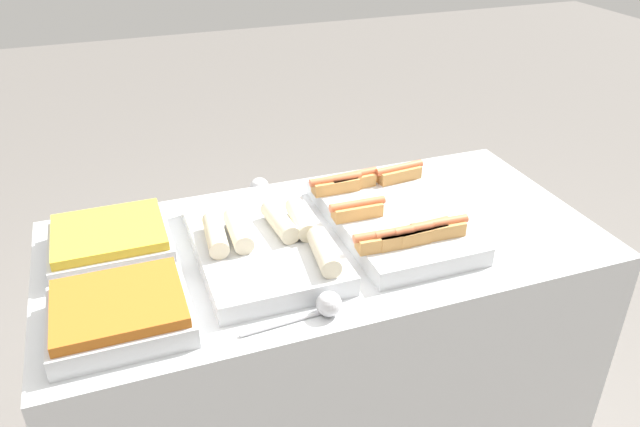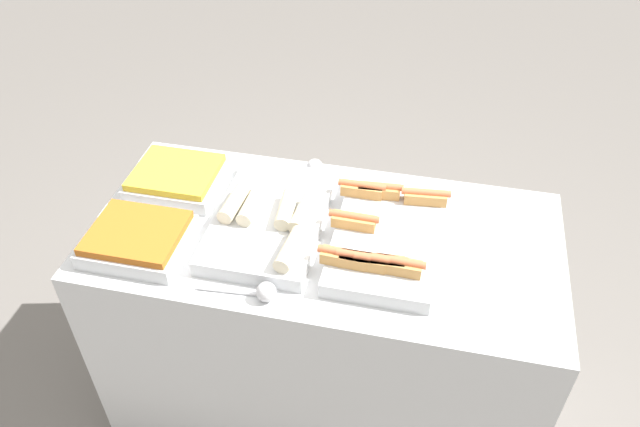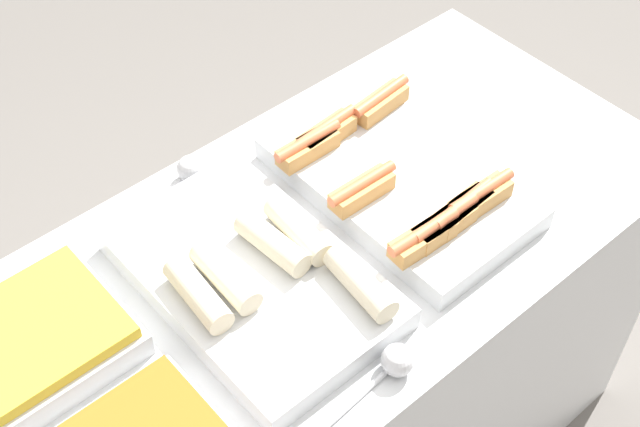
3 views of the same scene
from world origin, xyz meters
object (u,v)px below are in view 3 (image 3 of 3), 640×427
object	(u,v)px
tray_wraps	(255,276)
serving_spoon_far	(187,172)
serving_spoon_near	(393,364)
tray_side_back	(36,341)
tray_hotdogs	(398,181)

from	to	relation	value
tray_wraps	serving_spoon_far	size ratio (longest dim) A/B	2.15
tray_wraps	serving_spoon_near	xyz separation A→B (m)	(0.06, -0.29, -0.01)
tray_wraps	tray_side_back	xyz separation A→B (m)	(-0.36, 0.13, 0.00)
tray_hotdogs	serving_spoon_far	size ratio (longest dim) A/B	2.17
tray_hotdogs	tray_side_back	xyz separation A→B (m)	(-0.71, 0.13, -0.00)
tray_hotdogs	serving_spoon_near	xyz separation A→B (m)	(-0.29, -0.29, -0.01)
tray_side_back	serving_spoon_near	size ratio (longest dim) A/B	1.26
serving_spoon_near	tray_wraps	bearing A→B (deg)	101.57
tray_hotdogs	serving_spoon_near	bearing A→B (deg)	-135.50
tray_hotdogs	tray_wraps	distance (m)	0.35
tray_side_back	serving_spoon_far	bearing A→B (deg)	21.91
serving_spoon_near	serving_spoon_far	xyz separation A→B (m)	(0.00, 0.59, -0.00)
tray_hotdogs	serving_spoon_near	size ratio (longest dim) A/B	2.25
tray_side_back	serving_spoon_far	world-z (taller)	tray_side_back
tray_hotdogs	serving_spoon_far	bearing A→B (deg)	134.28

